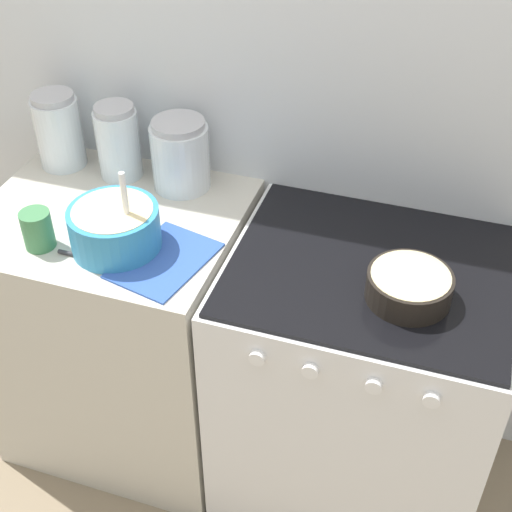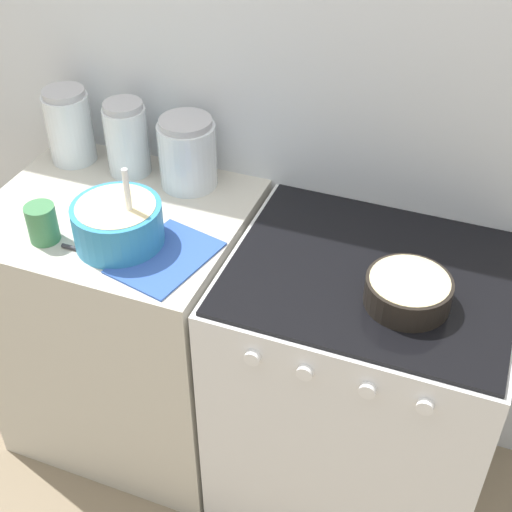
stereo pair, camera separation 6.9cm
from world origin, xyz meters
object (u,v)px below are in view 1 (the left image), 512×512
(tin_can, at_px, (38,230))
(stove, at_px, (356,384))
(storage_jar_right, at_px, (181,159))
(baking_pan, at_px, (409,286))
(mixing_bowl, at_px, (115,226))
(storage_jar_middle, at_px, (119,146))
(storage_jar_left, at_px, (59,135))

(tin_can, bearing_deg, stove, 12.03)
(storage_jar_right, bearing_deg, baking_pan, -22.43)
(stove, xyz_separation_m, storage_jar_right, (-0.62, 0.21, 0.55))
(mixing_bowl, relative_size, baking_pan, 1.15)
(tin_can, bearing_deg, mixing_bowl, 17.02)
(stove, height_order, storage_jar_right, storage_jar_right)
(stove, height_order, storage_jar_middle, storage_jar_middle)
(storage_jar_middle, xyz_separation_m, storage_jar_right, (0.20, 0.00, -0.01))
(tin_can, bearing_deg, storage_jar_middle, 83.34)
(baking_pan, height_order, tin_can, tin_can)
(stove, distance_m, storage_jar_middle, 1.01)
(baking_pan, distance_m, storage_jar_right, 0.79)
(baking_pan, bearing_deg, mixing_bowl, -177.39)
(storage_jar_left, bearing_deg, storage_jar_right, 0.00)
(mixing_bowl, height_order, storage_jar_right, mixing_bowl)
(baking_pan, relative_size, storage_jar_right, 0.98)
(baking_pan, bearing_deg, storage_jar_left, 165.15)
(baking_pan, distance_m, storage_jar_middle, 0.98)
(stove, relative_size, mixing_bowl, 3.77)
(mixing_bowl, height_order, storage_jar_middle, mixing_bowl)
(stove, relative_size, storage_jar_middle, 3.94)
(storage_jar_middle, relative_size, storage_jar_right, 1.07)
(storage_jar_right, bearing_deg, storage_jar_middle, -180.00)
(storage_jar_middle, relative_size, tin_can, 2.15)
(storage_jar_middle, bearing_deg, storage_jar_left, -180.00)
(storage_jar_left, bearing_deg, stove, -11.63)
(stove, xyz_separation_m, baking_pan, (0.11, -0.09, 0.50))
(mixing_bowl, bearing_deg, storage_jar_middle, 114.46)
(storage_jar_left, relative_size, storage_jar_right, 1.10)
(storage_jar_left, height_order, storage_jar_middle, storage_jar_left)
(mixing_bowl, relative_size, tin_can, 2.24)
(baking_pan, bearing_deg, storage_jar_middle, 162.10)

